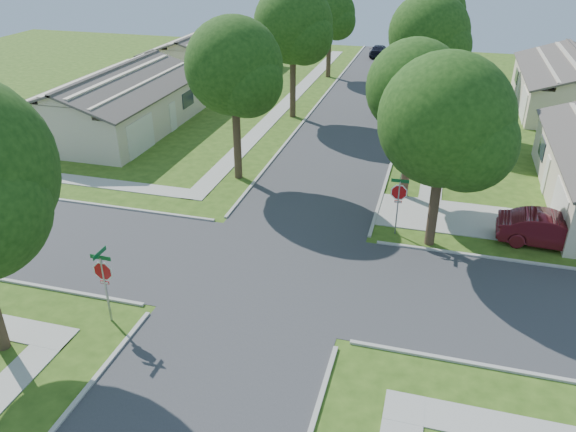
% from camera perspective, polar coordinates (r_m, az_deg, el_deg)
% --- Properties ---
extents(ground, '(100.00, 100.00, 0.00)m').
position_cam_1_polar(ground, '(23.73, -1.77, -5.67)').
color(ground, '#304E15').
rests_on(ground, ground).
extents(road_ns, '(7.00, 100.00, 0.02)m').
position_cam_1_polar(road_ns, '(23.72, -1.77, -5.66)').
color(road_ns, '#333335').
rests_on(road_ns, ground).
extents(sidewalk_ne, '(1.20, 40.00, 0.04)m').
position_cam_1_polar(sidewalk_ne, '(46.76, 15.26, 10.47)').
color(sidewalk_ne, '#9E9B91').
rests_on(sidewalk_ne, ground).
extents(sidewalk_nw, '(1.20, 40.00, 0.04)m').
position_cam_1_polar(sidewalk_nw, '(48.30, 0.42, 11.95)').
color(sidewalk_nw, '#9E9B91').
rests_on(sidewalk_nw, ground).
extents(driveway, '(8.80, 3.60, 0.05)m').
position_cam_1_polar(driveway, '(29.14, 17.54, -0.27)').
color(driveway, '#9E9B91').
rests_on(driveway, ground).
extents(stop_sign_sw, '(1.05, 0.80, 2.98)m').
position_cam_1_polar(stop_sign_sw, '(20.91, -18.25, -5.64)').
color(stop_sign_sw, gray).
rests_on(stop_sign_sw, ground).
extents(stop_sign_ne, '(1.05, 0.80, 2.98)m').
position_cam_1_polar(stop_sign_ne, '(26.08, 11.19, 2.13)').
color(stop_sign_ne, gray).
rests_on(stop_sign_ne, ground).
extents(tree_e_near, '(4.97, 4.80, 8.28)m').
position_cam_1_polar(tree_e_near, '(28.91, 12.79, 12.15)').
color(tree_e_near, '#38281C').
rests_on(tree_e_near, ground).
extents(tree_e_mid, '(5.59, 5.40, 9.21)m').
position_cam_1_polar(tree_e_mid, '(40.52, 14.16, 17.17)').
color(tree_e_mid, '#38281C').
rests_on(tree_e_mid, ground).
extents(tree_e_far, '(5.17, 5.00, 8.72)m').
position_cam_1_polar(tree_e_far, '(53.41, 14.86, 19.14)').
color(tree_e_far, '#38281C').
rests_on(tree_e_far, ground).
extents(tree_w_near, '(5.38, 5.20, 8.97)m').
position_cam_1_polar(tree_w_near, '(30.68, -5.40, 14.47)').
color(tree_w_near, '#38281C').
rests_on(tree_w_near, ground).
extents(tree_w_mid, '(5.80, 5.60, 9.56)m').
position_cam_1_polar(tree_w_mid, '(41.84, 0.60, 18.59)').
color(tree_w_mid, '#38281C').
rests_on(tree_w_mid, ground).
extents(tree_w_far, '(4.76, 4.60, 8.04)m').
position_cam_1_polar(tree_w_far, '(54.51, 4.33, 19.56)').
color(tree_w_far, '#38281C').
rests_on(tree_w_far, ground).
extents(tree_ne_corner, '(5.80, 5.60, 8.66)m').
position_cam_1_polar(tree_ne_corner, '(24.29, 15.77, 8.77)').
color(tree_ne_corner, '#38281C').
rests_on(tree_ne_corner, ground).
extents(house_ne_far, '(8.42, 13.60, 4.23)m').
position_cam_1_polar(house_ne_far, '(50.28, 27.07, 11.39)').
color(house_ne_far, beige).
rests_on(house_ne_far, ground).
extents(house_nw_near, '(8.42, 13.60, 4.23)m').
position_cam_1_polar(house_nw_near, '(42.03, -17.07, 10.49)').
color(house_nw_near, beige).
rests_on(house_nw_near, ground).
extents(house_nw_far, '(8.42, 13.60, 4.23)m').
position_cam_1_polar(house_nw_far, '(56.65, -7.99, 15.58)').
color(house_nw_far, beige).
rests_on(house_nw_far, ground).
extents(car_driveway, '(4.65, 1.78, 1.51)m').
position_cam_1_polar(car_driveway, '(27.86, 25.11, -1.33)').
color(car_driveway, '#5C131B').
rests_on(car_driveway, ground).
extents(car_curb_east, '(1.88, 4.37, 1.47)m').
position_cam_1_polar(car_curb_east, '(43.68, 11.39, 10.70)').
color(car_curb_east, black).
rests_on(car_curb_east, ground).
extents(car_curb_west, '(1.90, 4.30, 1.23)m').
position_cam_1_polar(car_curb_west, '(65.25, 9.26, 16.25)').
color(car_curb_west, black).
rests_on(car_curb_west, ground).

